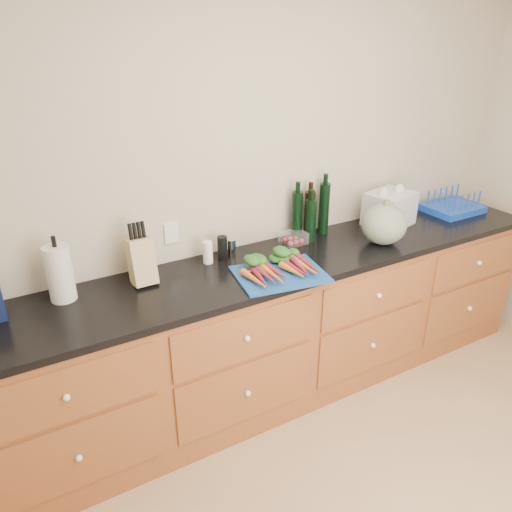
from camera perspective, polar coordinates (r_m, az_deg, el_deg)
wall_back at (r=3.07m, az=0.47°, el=8.09°), size 4.10×0.05×2.60m
cabinets at (r=3.18m, az=3.43°, el=-8.29°), size 3.60×0.64×0.90m
countertop at (r=2.95m, az=3.62°, el=-0.63°), size 3.64×0.62×0.04m
cutting_board at (r=2.74m, az=2.75°, el=-2.09°), size 0.53×0.44×0.01m
carrots at (r=2.76m, az=2.25°, el=-1.14°), size 0.41×0.30×0.06m
squash at (r=3.20m, az=14.42°, el=3.55°), size 0.28×0.28×0.25m
paper_towel at (r=2.63m, az=-21.52°, el=-1.86°), size 0.13×0.13×0.29m
knife_block at (r=2.69m, az=-12.97°, el=-0.56°), size 0.12×0.12×0.25m
grinder_salt at (r=2.87m, az=-5.53°, el=0.41°), size 0.06×0.06×0.13m
grinder_pepper at (r=2.90m, az=-3.86°, el=0.91°), size 0.06×0.06×0.14m
canister_chrome at (r=2.93m, az=-2.80°, el=0.87°), size 0.05×0.05×0.11m
tomato_box at (r=3.13m, az=4.29°, el=2.07°), size 0.15×0.12×0.07m
bottles at (r=3.20m, az=6.26°, el=4.76°), size 0.28×0.14×0.34m
grocery_bag at (r=3.52m, az=15.00°, el=5.25°), size 0.36×0.31×0.23m
dish_rack at (r=3.94m, az=21.52°, el=5.31°), size 0.39×0.31×0.16m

